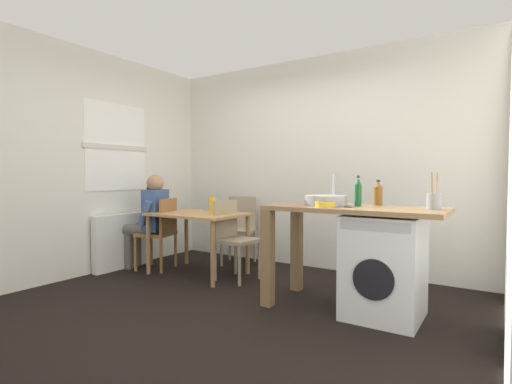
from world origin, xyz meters
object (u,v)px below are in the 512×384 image
seated_person (150,216)px  mixing_bowl (325,204)px  vase (213,205)px  washing_machine (384,266)px  bottle_tall_green (358,192)px  dining_table (198,221)px  chair_spare_by_wall (240,226)px  bottle_squat_brown (378,194)px  chair_person_seat (161,229)px  utensil_crock (434,201)px  chair_opposite (232,235)px

seated_person → mixing_bowl: seated_person is taller
vase → mixing_bowl: bearing=-17.5°
vase → washing_machine: bearing=-8.8°
bottle_tall_green → dining_table: bearing=175.8°
vase → chair_spare_by_wall: bearing=96.3°
bottle_tall_green → bottle_squat_brown: bearing=58.3°
chair_person_seat → bottle_squat_brown: (2.67, 0.13, 0.52)m
utensil_crock → vase: 2.49m
bottle_squat_brown → chair_spare_by_wall: bearing=160.6°
seated_person → washing_machine: seated_person is taller
chair_person_seat → utensil_crock: bearing=-108.0°
bottle_tall_green → utensil_crock: bearing=-2.5°
chair_spare_by_wall → vase: (0.07, -0.67, 0.33)m
mixing_bowl → utensil_crock: 0.85m
dining_table → bottle_squat_brown: bottle_squat_brown is taller
chair_opposite → utensil_crock: bearing=88.3°
chair_person_seat → washing_machine: chair_person_seat is taller
utensil_crock → bottle_tall_green: bearing=177.5°
utensil_crock → chair_person_seat: bearing=178.3°
chair_person_seat → utensil_crock: 3.21m
chair_person_seat → washing_machine: (2.81, -0.15, -0.08)m
seated_person → mixing_bowl: bearing=-113.0°
dining_table → chair_spare_by_wall: 0.79m
seated_person → utensil_crock: (3.33, -0.05, 0.32)m
mixing_bowl → washing_machine: bearing=24.0°
seated_person → washing_machine: bearing=-108.2°
bottle_squat_brown → bottle_tall_green: bearing=-121.7°
washing_machine → utensil_crock: bearing=8.1°
chair_spare_by_wall → chair_opposite: bearing=100.0°
chair_opposite → washing_machine: size_ratio=1.05×
dining_table → vase: (0.15, 0.10, 0.20)m
seated_person → chair_spare_by_wall: bearing=-57.3°
utensil_crock → bottle_squat_brown: bearing=156.0°
chair_person_seat → seated_person: 0.23m
chair_opposite → mixing_bowl: mixing_bowl is taller
seated_person → bottle_tall_green: size_ratio=4.44×
chair_opposite → chair_spare_by_wall: bearing=-146.3°
dining_table → chair_spare_by_wall: bearing=84.4°
washing_machine → bottle_squat_brown: bearing=115.6°
dining_table → utensil_crock: (2.62, -0.17, 0.35)m
washing_machine → utensil_crock: 0.67m
chair_opposite → washing_machine: bearing=85.4°
chair_spare_by_wall → seated_person: size_ratio=0.75×
chair_opposite → bottle_tall_green: 1.63m
chair_person_seat → bottle_squat_brown: size_ratio=3.90×
bottle_tall_green → mixing_bowl: size_ratio=1.58×
dining_table → washing_machine: bearing=-5.7°
dining_table → chair_opposite: size_ratio=1.22×
chair_person_seat → vase: (0.70, 0.18, 0.33)m
utensil_crock → mixing_bowl: bearing=-162.9°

